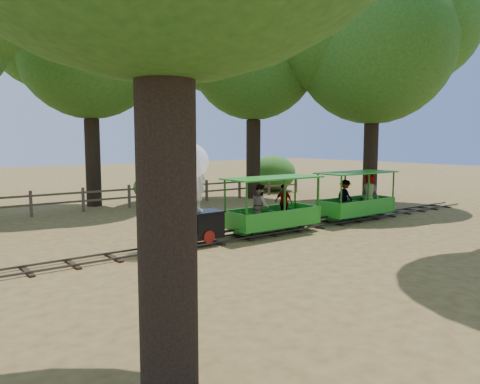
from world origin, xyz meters
TOP-DOWN VIEW (x-y plane):
  - ground at (0.00, 0.00)m, footprint 90.00×90.00m
  - track at (0.00, 0.00)m, footprint 22.00×1.00m
  - locomotive at (-3.11, 0.08)m, footprint 2.51×1.18m
  - carriage_front at (0.13, -0.05)m, footprint 3.22×1.32m
  - carriage_rear at (4.28, -0.02)m, footprint 3.22×1.31m
  - oak_nc at (-2.03, 9.59)m, footprint 7.89×6.94m
  - oak_ne at (5.47, 7.59)m, footprint 8.03×7.06m
  - oak_e at (8.96, 3.10)m, footprint 9.31×8.19m
  - fence at (0.00, 8.00)m, footprint 18.10×0.10m
  - shrub_mid_w at (1.50, 9.30)m, footprint 2.48×1.91m
  - shrub_mid_e at (0.82, 9.30)m, footprint 1.99×1.53m
  - shrub_east at (8.39, 9.30)m, footprint 2.95×2.27m

SIDE VIEW (x-z plane):
  - ground at x=0.00m, z-range 0.00..0.00m
  - track at x=0.00m, z-range 0.02..0.12m
  - fence at x=0.00m, z-range 0.08..1.08m
  - shrub_mid_e at x=0.82m, z-range 0.00..1.38m
  - carriage_front at x=0.13m, z-range -0.07..1.60m
  - carriage_rear at x=4.28m, z-range -0.05..1.62m
  - shrub_mid_w at x=1.50m, z-range 0.00..1.72m
  - shrub_east at x=8.39m, z-range 0.00..2.04m
  - locomotive at x=-3.11m, z-range 0.20..3.08m
  - oak_nc at x=-2.03m, z-range 2.23..12.37m
  - oak_ne at x=5.47m, z-range 2.28..12.61m
  - oak_e at x=8.96m, z-range 2.22..13.33m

